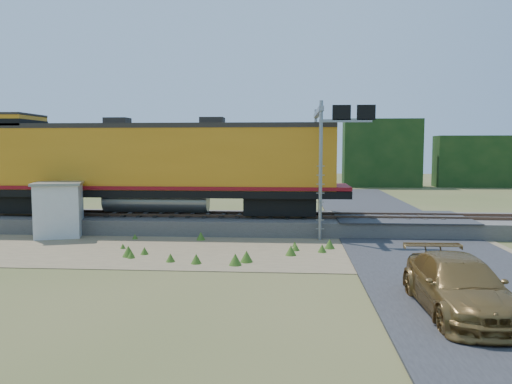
# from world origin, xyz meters

# --- Properties ---
(ground) EXTENTS (140.00, 140.00, 0.00)m
(ground) POSITION_xyz_m (0.00, 0.00, 0.00)
(ground) COLOR #475123
(ground) RESTS_ON ground
(ballast) EXTENTS (70.00, 5.00, 0.80)m
(ballast) POSITION_xyz_m (0.00, 6.00, 0.40)
(ballast) COLOR slate
(ballast) RESTS_ON ground
(rails) EXTENTS (70.00, 1.54, 0.16)m
(rails) POSITION_xyz_m (0.00, 6.00, 0.88)
(rails) COLOR brown
(rails) RESTS_ON ballast
(dirt_shoulder) EXTENTS (26.00, 8.00, 0.03)m
(dirt_shoulder) POSITION_xyz_m (-2.00, 0.50, 0.01)
(dirt_shoulder) COLOR #8C7754
(dirt_shoulder) RESTS_ON ground
(road) EXTENTS (7.00, 66.00, 0.86)m
(road) POSITION_xyz_m (7.00, 0.74, 0.09)
(road) COLOR #38383A
(road) RESTS_ON ground
(tree_line_north) EXTENTS (130.00, 3.00, 6.50)m
(tree_line_north) POSITION_xyz_m (0.00, 38.00, 3.07)
(tree_line_north) COLOR #133312
(tree_line_north) RESTS_ON ground
(weed_clumps) EXTENTS (15.00, 6.20, 0.56)m
(weed_clumps) POSITION_xyz_m (-3.50, 0.10, 0.00)
(weed_clumps) COLOR #416A1E
(weed_clumps) RESTS_ON ground
(locomotive) EXTENTS (21.39, 3.26, 5.52)m
(locomotive) POSITION_xyz_m (-6.78, 6.00, 3.68)
(locomotive) COLOR black
(locomotive) RESTS_ON rails
(shed) EXTENTS (2.97, 2.97, 2.82)m
(shed) POSITION_xyz_m (-10.81, 3.27, 1.43)
(shed) COLOR silver
(shed) RESTS_ON ground
(signal_gantry) EXTENTS (2.72, 6.20, 6.85)m
(signal_gantry) POSITION_xyz_m (2.86, 5.34, 5.15)
(signal_gantry) COLOR gray
(signal_gantry) RESTS_ON ground
(car) EXTENTS (2.27, 5.35, 1.54)m
(car) POSITION_xyz_m (5.74, -7.57, 0.77)
(car) COLOR olive
(car) RESTS_ON ground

